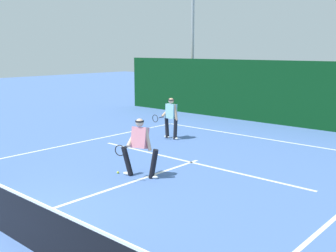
% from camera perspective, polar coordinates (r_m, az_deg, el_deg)
% --- Properties ---
extents(court_line_baseline_far, '(9.52, 0.10, 0.01)m').
position_cam_1_polar(court_line_baseline_far, '(15.99, 13.30, -1.71)').
color(court_line_baseline_far, white).
rests_on(court_line_baseline_far, ground_plane).
extents(court_line_service, '(7.76, 0.10, 0.01)m').
position_cam_1_polar(court_line_service, '(12.33, 3.31, -5.15)').
color(court_line_service, white).
rests_on(court_line_service, ground_plane).
extents(court_line_centre, '(0.10, 6.40, 0.01)m').
position_cam_1_polar(court_line_centre, '(10.30, -6.87, -8.45)').
color(court_line_centre, white).
rests_on(court_line_centre, ground_plane).
extents(player_near, '(1.09, 0.95, 1.61)m').
position_cam_1_polar(player_near, '(10.74, -4.05, -2.73)').
color(player_near, black).
rests_on(player_near, ground_plane).
extents(player_far, '(0.79, 0.88, 1.58)m').
position_cam_1_polar(player_far, '(15.37, 0.40, 1.35)').
color(player_far, black).
rests_on(player_far, ground_plane).
extents(tennis_ball, '(0.07, 0.07, 0.07)m').
position_cam_1_polar(tennis_ball, '(11.31, -7.11, -6.54)').
color(tennis_ball, '#D1E033').
rests_on(tennis_ball, ground_plane).
extents(back_fence_windscreen, '(20.69, 0.12, 2.91)m').
position_cam_1_polar(back_fence_windscreen, '(18.56, 18.11, 4.29)').
color(back_fence_windscreen, '#093716').
rests_on(back_fence_windscreen, ground_plane).
extents(light_pole, '(0.55, 0.44, 8.68)m').
position_cam_1_polar(light_pole, '(23.95, 3.54, 15.16)').
color(light_pole, '#9EA39E').
rests_on(light_pole, ground_plane).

